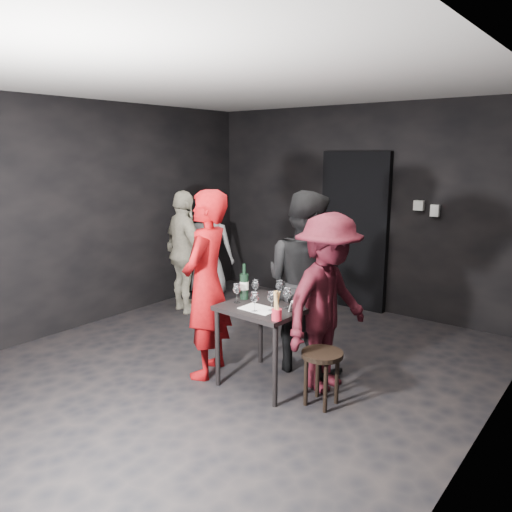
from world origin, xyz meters
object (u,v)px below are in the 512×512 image
Objects in this scene: man_maroon at (328,298)px; wine_bottle at (244,285)px; stool at (322,363)px; bystander_cream at (184,248)px; hand_truck at (310,287)px; bystander_grey at (209,246)px; tasting_table at (267,315)px; server_red at (206,268)px; woman_black at (305,267)px; breadstick_cup at (277,306)px.

man_maroon is 5.01× the size of wine_bottle.
bystander_cream is (-2.72, 1.08, 0.49)m from stool.
bystander_grey is at bearing -160.70° from hand_truck.
man_maroon is (0.47, 0.26, 0.19)m from tasting_table.
bystander_cream reaches higher than bystander_grey.
server_red reaches higher than bystander_grey.
server_red is at bearing -161.83° from tasting_table.
hand_truck is 2.47× the size of stool.
bystander_cream is at bearing 154.06° from tasting_table.
tasting_table is at bearing 175.15° from stool.
woman_black is 1.21× the size of man_maroon.
stool is at bearing 38.75° from breadstick_cup.
woman_black is 0.81m from breadstick_cup.
woman_black is at bearing 66.35° from man_maroon.
server_red reaches higher than bystander_cream.
hand_truck reaches higher than tasting_table.
man_maroon reaches higher than breadstick_cup.
server_red is 1.97m from bystander_cream.
server_red reaches higher than tasting_table.
woman_black is at bearing -174.94° from bystander_cream.
server_red is (0.46, -2.60, 0.82)m from hand_truck.
tasting_table is at bearing -2.35° from wine_bottle.
tasting_table reaches higher than stool.
server_red reaches higher than stool.
server_red reaches higher than man_maroon.
server_red is at bearing -84.55° from hand_truck.
bystander_grey is at bearing -156.81° from server_red.
hand_truck is at bearing 123.70° from stool.
wine_bottle is at bearing 114.11° from man_maroon.
bystander_cream is 6.60× the size of breadstick_cup.
stool is 1.02m from wine_bottle.
woman_black is 7.79× the size of breadstick_cup.
woman_black is 6.07× the size of wine_bottle.
tasting_table is at bearing -71.47° from hand_truck.
man_maroon is at bearing 127.74° from bystander_grey.
stool is at bearing -4.85° from tasting_table.
stool is 0.27× the size of bystander_cream.
breadstick_cup is (-0.16, -0.55, 0.03)m from man_maroon.
bystander_grey is 4.38× the size of wine_bottle.
server_red is 7.94× the size of breadstick_cup.
server_red is (-0.57, -0.19, 0.39)m from tasting_table.
server_red reaches higher than hand_truck.
wine_bottle reaches higher than breadstick_cup.
woman_black is (-0.52, 0.52, 0.64)m from stool.
woman_black is at bearing 51.58° from wine_bottle.
woman_black reaches higher than bystander_cream.
breadstick_cup is (-0.30, -0.24, 0.49)m from stool.
wine_bottle is at bearing 115.95° from bystander_grey.
hand_truck is 0.67× the size of bystander_cream.
bystander_cream reaches higher than hand_truck.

